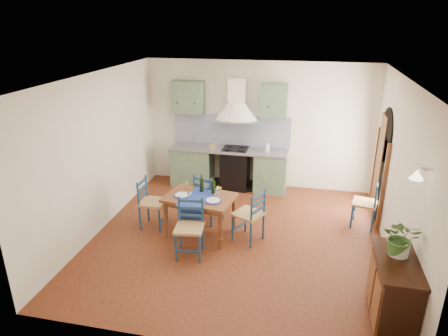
{
  "coord_description": "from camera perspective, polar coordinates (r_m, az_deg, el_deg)",
  "views": [
    {
      "loc": [
        1.07,
        -6.04,
        3.69
      ],
      "look_at": [
        -0.3,
        0.3,
        1.19
      ],
      "focal_mm": 32.0,
      "sensor_mm": 36.0,
      "label": 1
    }
  ],
  "objects": [
    {
      "name": "chair_left",
      "position": [
        7.43,
        -10.37,
        -4.87
      ],
      "size": [
        0.44,
        0.44,
        0.94
      ],
      "color": "navy",
      "rests_on": "ground"
    },
    {
      "name": "chair_near",
      "position": [
        6.5,
        -4.93,
        -8.47
      ],
      "size": [
        0.49,
        0.49,
        0.96
      ],
      "color": "navy",
      "rests_on": "ground"
    },
    {
      "name": "chair_right",
      "position": [
        6.87,
        3.73,
        -6.71
      ],
      "size": [
        0.6,
        0.6,
        0.96
      ],
      "color": "navy",
      "rests_on": "ground"
    },
    {
      "name": "dining_table",
      "position": [
        6.98,
        -3.47,
        -4.72
      ],
      "size": [
        1.28,
        1.0,
        1.06
      ],
      "color": "brown",
      "rests_on": "ground"
    },
    {
      "name": "potted_plant",
      "position": [
        5.34,
        23.98,
        -9.1
      ],
      "size": [
        0.47,
        0.42,
        0.47
      ],
      "primitive_type": "imported",
      "rotation": [
        0.0,
        0.0,
        -0.12
      ],
      "color": "#3A662A",
      "rests_on": "sideboard"
    },
    {
      "name": "sideboard",
      "position": [
        5.58,
        23.0,
        -15.7
      ],
      "size": [
        0.5,
        1.05,
        0.94
      ],
      "color": "black",
      "rests_on": "ground"
    },
    {
      "name": "floor",
      "position": [
        7.16,
        1.88,
        -9.98
      ],
      "size": [
        5.0,
        5.0,
        0.0
      ],
      "primitive_type": "plane",
      "color": "#431D0E",
      "rests_on": "ground"
    },
    {
      "name": "left_wall",
      "position": [
        7.38,
        -17.45,
        1.98
      ],
      "size": [
        0.04,
        5.0,
        2.8
      ],
      "primitive_type": "cube",
      "color": "silver",
      "rests_on": "ground"
    },
    {
      "name": "chair_spare",
      "position": [
        7.76,
        19.69,
        -4.8
      ],
      "size": [
        0.5,
        0.5,
        0.9
      ],
      "color": "navy",
      "rests_on": "ground"
    },
    {
      "name": "back_wall",
      "position": [
        8.88,
        1.66,
        3.75
      ],
      "size": [
        5.0,
        0.96,
        2.8
      ],
      "color": "silver",
      "rests_on": "ground"
    },
    {
      "name": "chair_far",
      "position": [
        7.5,
        -2.33,
        -4.13
      ],
      "size": [
        0.59,
        0.59,
        0.97
      ],
      "color": "navy",
      "rests_on": "ground"
    },
    {
      "name": "right_wall",
      "position": [
        6.89,
        23.32,
        -0.71
      ],
      "size": [
        0.26,
        5.0,
        2.8
      ],
      "color": "silver",
      "rests_on": "ground"
    },
    {
      "name": "ceiling",
      "position": [
        6.2,
        2.19,
        12.83
      ],
      "size": [
        5.0,
        5.0,
        0.01
      ],
      "primitive_type": "cube",
      "color": "white",
      "rests_on": "back_wall"
    }
  ]
}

